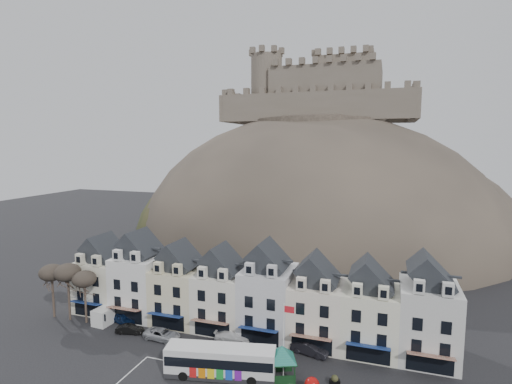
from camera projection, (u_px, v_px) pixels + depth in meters
townhouse_terrace at (246, 293)px, 56.15m from camera, size 54.40×9.35×11.80m
castle_hill at (317, 242)px, 106.35m from camera, size 100.00×76.00×68.00m
castle at (322, 92)px, 108.28m from camera, size 50.20×22.20×22.00m
tree_left_far at (52, 273)px, 59.91m from camera, size 3.61×3.61×8.24m
tree_left_mid at (68, 273)px, 58.93m from camera, size 3.78×3.78×8.64m
tree_left_near at (84, 280)px, 58.08m from camera, size 3.43×3.43×7.84m
bus at (220, 360)px, 45.05m from camera, size 12.74×5.27×3.50m
bus_shelter at (282, 353)px, 44.59m from camera, size 5.60×5.60×3.84m
flagpole at (284, 335)px, 44.63m from camera, size 1.25×0.13×8.65m
white_van at (109, 313)px, 59.24m from camera, size 2.57×5.28×2.35m
planter_east at (335, 380)px, 43.61m from camera, size 1.23×0.87×1.11m
car_navy at (123, 318)px, 58.55m from camera, size 4.59×3.08×1.45m
car_black at (130, 329)px, 55.37m from camera, size 3.95×2.13×1.23m
car_silver at (162, 334)px, 53.66m from camera, size 5.18×2.69×1.42m
car_white at (233, 336)px, 53.14m from camera, size 4.93×2.25×1.40m
car_maroon at (264, 352)px, 49.16m from camera, size 4.35×2.36×1.40m
car_charcoal at (310, 348)px, 49.88m from camera, size 5.02×2.66×1.57m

